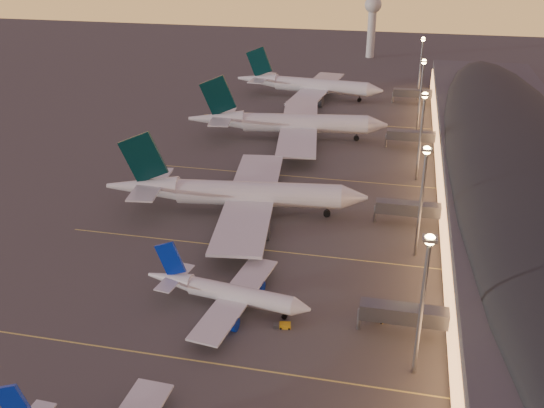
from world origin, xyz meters
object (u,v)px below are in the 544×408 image
Objects in this scene: airliner_wide_mid at (288,123)px; airliner_narrow_north at (227,293)px; airliner_wide_near at (236,194)px; baggage_tug_d at (283,326)px; radar_tower at (372,16)px; baggage_tug_c at (376,317)px; airliner_wide_far at (309,85)px.

airliner_narrow_north is at bearing -93.64° from airliner_wide_mid.
airliner_wide_near is 20.17× the size of baggage_tug_d.
airliner_wide_near is 2.06× the size of radar_tower.
radar_tower is at bearing 95.51° from airliner_narrow_north.
baggage_tug_d is at bearing -137.68° from baggage_tug_c.
baggage_tug_d is (21.75, -161.09, -4.80)m from airliner_wide_far.
airliner_narrow_north is 0.54× the size of airliner_wide_far.
airliner_wide_near is 1.05× the size of airliner_wide_far.
airliner_narrow_north is 12.99m from baggage_tug_d.
airliner_wide_mid is at bearing -82.42° from airliner_wide_far.
airliner_wide_mid is 20.56× the size of baggage_tug_d.
baggage_tug_c is 1.28× the size of baggage_tug_d.
airliner_wide_near is at bearing 105.85° from baggage_tug_d.
airliner_narrow_north is 249.20m from radar_tower.
airliner_narrow_north is 0.50× the size of airliner_wide_mid.
airliner_wide_far is at bearing 125.26° from baggage_tug_c.
baggage_tug_d is at bearing -89.46° from radar_tower.
airliner_wide_near reaches higher than baggage_tug_d.
airliner_wide_mid is at bearing -96.78° from radar_tower.
airliner_wide_mid is at bearing 81.26° from airliner_wide_near.
airliner_wide_far is 162.62m from baggage_tug_d.
baggage_tug_d is at bearing -76.67° from airliner_wide_far.
airliner_wide_near is at bearing -95.21° from radar_tower.
airliner_narrow_north is 0.51× the size of airliner_wide_near.
airliner_narrow_north is at bearing -92.21° from radar_tower.
baggage_tug_d is at bearing -87.46° from airliner_wide_mid.
airliner_narrow_north is 101.54m from airliner_wide_mid.
radar_tower is at bearing 83.68° from airliner_wide_far.
airliner_narrow_north is at bearing -84.41° from airliner_wide_near.
airliner_wide_near is at bearing -99.48° from airliner_wide_mid.
radar_tower is 253.56m from baggage_tug_d.
airliner_wide_mid reaches higher than airliner_wide_near.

